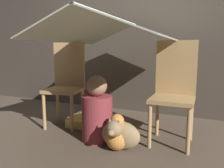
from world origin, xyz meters
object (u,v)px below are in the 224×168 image
chair_left (66,81)px  dog (119,134)px  person_front (97,113)px  chair_right (174,88)px

chair_left → dog: (0.85, -0.40, -0.38)m
person_front → chair_left: bearing=152.6°
person_front → dog: person_front is taller
chair_left → dog: bearing=-36.9°
person_front → chair_right: bearing=23.6°
chair_left → person_front: chair_left is taller
chair_right → person_front: size_ratio=1.51×
person_front → dog: (0.28, -0.11, -0.13)m
chair_right → dog: size_ratio=2.67×
chair_left → person_front: size_ratio=1.51×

